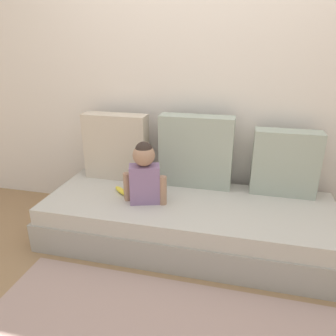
{
  "coord_description": "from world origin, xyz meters",
  "views": [
    {
      "loc": [
        0.35,
        -2.06,
        1.43
      ],
      "look_at": [
        -0.15,
        0.0,
        0.6
      ],
      "focal_mm": 33.74,
      "sensor_mm": 36.0,
      "label": 1
    }
  ],
  "objects_px": {
    "toddler": "(144,173)",
    "banana": "(121,191)",
    "couch": "(188,222)",
    "throw_pillow_center": "(196,152)",
    "throw_pillow_left": "(116,147)",
    "throw_pillow_right": "(285,163)"
  },
  "relations": [
    {
      "from": "toddler",
      "to": "banana",
      "type": "relative_size",
      "value": 2.71
    },
    {
      "from": "couch",
      "to": "throw_pillow_center",
      "type": "xyz_separation_m",
      "value": [
        0.0,
        0.31,
        0.46
      ]
    },
    {
      "from": "throw_pillow_center",
      "to": "banana",
      "type": "distance_m",
      "value": 0.67
    },
    {
      "from": "throw_pillow_left",
      "to": "throw_pillow_right",
      "type": "height_order",
      "value": "throw_pillow_left"
    },
    {
      "from": "throw_pillow_center",
      "to": "toddler",
      "type": "distance_m",
      "value": 0.5
    },
    {
      "from": "throw_pillow_left",
      "to": "throw_pillow_center",
      "type": "bearing_deg",
      "value": 0.0
    },
    {
      "from": "throw_pillow_center",
      "to": "banana",
      "type": "xyz_separation_m",
      "value": [
        -0.53,
        -0.3,
        -0.27
      ]
    },
    {
      "from": "throw_pillow_right",
      "to": "throw_pillow_center",
      "type": "bearing_deg",
      "value": 180.0
    },
    {
      "from": "couch",
      "to": "banana",
      "type": "xyz_separation_m",
      "value": [
        -0.53,
        0.01,
        0.2
      ]
    },
    {
      "from": "couch",
      "to": "banana",
      "type": "bearing_deg",
      "value": 178.63
    },
    {
      "from": "toddler",
      "to": "couch",
      "type": "bearing_deg",
      "value": 15.02
    },
    {
      "from": "throw_pillow_right",
      "to": "banana",
      "type": "xyz_separation_m",
      "value": [
        -1.21,
        -0.3,
        -0.23
      ]
    },
    {
      "from": "couch",
      "to": "toddler",
      "type": "bearing_deg",
      "value": -164.98
    },
    {
      "from": "throw_pillow_left",
      "to": "couch",
      "type": "bearing_deg",
      "value": -24.49
    },
    {
      "from": "throw_pillow_right",
      "to": "banana",
      "type": "distance_m",
      "value": 1.27
    },
    {
      "from": "couch",
      "to": "throw_pillow_right",
      "type": "xyz_separation_m",
      "value": [
        0.68,
        0.31,
        0.43
      ]
    },
    {
      "from": "banana",
      "to": "toddler",
      "type": "bearing_deg",
      "value": -22.7
    },
    {
      "from": "throw_pillow_left",
      "to": "throw_pillow_right",
      "type": "relative_size",
      "value": 1.11
    },
    {
      "from": "throw_pillow_right",
      "to": "toddler",
      "type": "xyz_separation_m",
      "value": [
        -0.99,
        -0.39,
        -0.02
      ]
    },
    {
      "from": "throw_pillow_center",
      "to": "throw_pillow_right",
      "type": "height_order",
      "value": "throw_pillow_center"
    },
    {
      "from": "throw_pillow_right",
      "to": "banana",
      "type": "bearing_deg",
      "value": -166.27
    },
    {
      "from": "throw_pillow_center",
      "to": "throw_pillow_right",
      "type": "distance_m",
      "value": 0.68
    }
  ]
}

